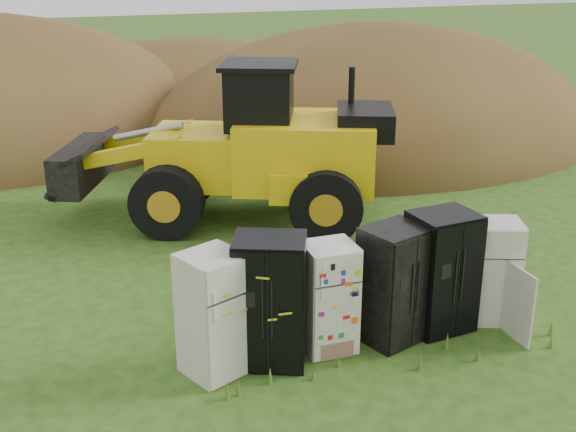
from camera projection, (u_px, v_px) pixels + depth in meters
name	position (u px, v px, depth m)	size (l,w,h in m)	color
ground	(363.00, 341.00, 11.17)	(120.00, 120.00, 0.00)	#244B14
fridge_leftmost	(213.00, 314.00, 10.09)	(0.80, 0.77, 1.82)	silver
fridge_black_side	(270.00, 301.00, 10.33)	(1.01, 0.80, 1.94)	black
fridge_sticker	(329.00, 297.00, 10.72)	(0.75, 0.70, 1.69)	white
fridge_dark_mid	(394.00, 284.00, 10.97)	(0.94, 0.77, 1.84)	black
fridge_black_right	(441.00, 272.00, 11.29)	(0.97, 0.81, 1.94)	black
fridge_open_door	(493.00, 271.00, 11.61)	(0.77, 0.71, 1.69)	silver
wheel_loader	(220.00, 143.00, 15.67)	(7.21, 2.92, 3.49)	yellow
dirt_mound_right	(373.00, 141.00, 22.87)	(14.60, 10.71, 7.29)	#4B3618
dirt_mound_back	(185.00, 113.00, 26.67)	(15.50, 10.34, 5.31)	#4B3618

